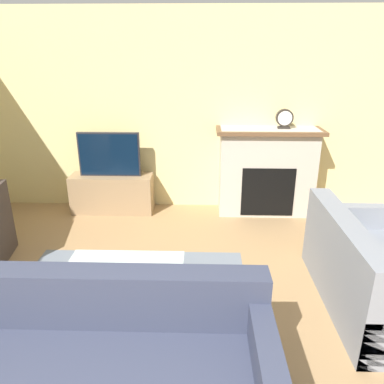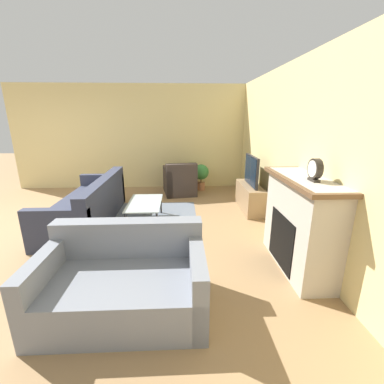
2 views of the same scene
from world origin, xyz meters
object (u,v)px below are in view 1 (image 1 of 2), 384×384
(coffee_table, at_px, (124,271))
(mantel_clock, at_px, (284,119))
(tv, at_px, (109,154))
(couch_loveseat, at_px, (376,276))
(couch_sectional, at_px, (80,372))

(coffee_table, distance_m, mantel_clock, 2.93)
(tv, distance_m, couch_loveseat, 3.50)
(tv, height_order, couch_sectional, tv)
(tv, height_order, coffee_table, tv)
(couch_loveseat, xyz_separation_m, coffee_table, (-2.22, -0.09, 0.06))
(tv, distance_m, couch_sectional, 3.22)
(couch_sectional, bearing_deg, tv, 99.48)
(tv, bearing_deg, couch_loveseat, -35.55)
(coffee_table, xyz_separation_m, mantel_clock, (1.74, 2.15, 0.97))
(couch_sectional, bearing_deg, mantel_clock, 60.40)
(tv, relative_size, coffee_table, 0.81)
(tv, bearing_deg, mantel_clock, 1.14)
(mantel_clock, bearing_deg, coffee_table, -128.99)
(couch_loveseat, bearing_deg, coffee_table, 92.26)
(couch_loveseat, distance_m, coffee_table, 2.22)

